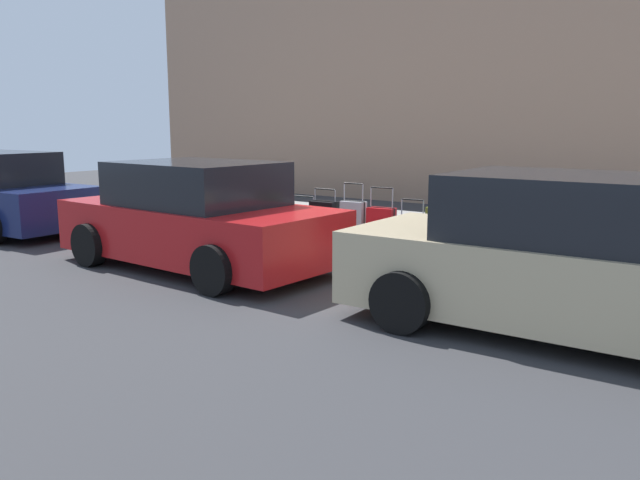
{
  "coord_description": "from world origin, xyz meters",
  "views": [
    {
      "loc": [
        -5.44,
        7.99,
        2.1
      ],
      "look_at": [
        -0.29,
        0.79,
        0.5
      ],
      "focal_mm": 36.3,
      "sensor_mm": 36.0,
      "label": 1
    }
  ],
  "objects_px": {
    "suitcase_silver_7": "(353,225)",
    "bollard_post": "(205,208)",
    "suitcase_teal_2": "(519,250)",
    "suitcase_teal_9": "(303,224)",
    "suitcase_silver_0": "(603,255)",
    "suitcase_navy_5": "(412,236)",
    "parked_car_red_1": "(198,218)",
    "suitcase_olive_4": "(442,233)",
    "suitcase_maroon_10": "(274,220)",
    "fire_hydrant": "(240,211)",
    "suitcase_red_6": "(381,230)",
    "parked_car_beige_0": "(569,261)",
    "suitcase_maroon_3": "(475,246)",
    "suitcase_black_1": "(560,254)",
    "suitcase_black_8": "(325,223)"
  },
  "relations": [
    {
      "from": "suitcase_navy_5",
      "to": "fire_hydrant",
      "type": "bearing_deg",
      "value": 1.32
    },
    {
      "from": "suitcase_silver_7",
      "to": "suitcase_black_8",
      "type": "height_order",
      "value": "suitcase_silver_7"
    },
    {
      "from": "suitcase_black_8",
      "to": "suitcase_maroon_10",
      "type": "distance_m",
      "value": 1.08
    },
    {
      "from": "suitcase_black_1",
      "to": "suitcase_maroon_10",
      "type": "height_order",
      "value": "suitcase_maroon_10"
    },
    {
      "from": "suitcase_teal_2",
      "to": "suitcase_maroon_3",
      "type": "distance_m",
      "value": 0.59
    },
    {
      "from": "suitcase_black_1",
      "to": "suitcase_teal_9",
      "type": "relative_size",
      "value": 0.78
    },
    {
      "from": "suitcase_teal_2",
      "to": "suitcase_olive_4",
      "type": "height_order",
      "value": "suitcase_teal_2"
    },
    {
      "from": "suitcase_teal_2",
      "to": "suitcase_red_6",
      "type": "xyz_separation_m",
      "value": [
        2.14,
        0.05,
        0.08
      ]
    },
    {
      "from": "suitcase_olive_4",
      "to": "parked_car_red_1",
      "type": "relative_size",
      "value": 0.19
    },
    {
      "from": "fire_hydrant",
      "to": "suitcase_silver_7",
      "type": "bearing_deg",
      "value": 179.61
    },
    {
      "from": "suitcase_teal_2",
      "to": "suitcase_teal_9",
      "type": "xyz_separation_m",
      "value": [
        3.7,
        -0.01,
        0.03
      ]
    },
    {
      "from": "suitcase_navy_5",
      "to": "suitcase_silver_7",
      "type": "height_order",
      "value": "suitcase_silver_7"
    },
    {
      "from": "suitcase_silver_7",
      "to": "suitcase_black_1",
      "type": "bearing_deg",
      "value": -178.4
    },
    {
      "from": "suitcase_maroon_10",
      "to": "suitcase_silver_7",
      "type": "bearing_deg",
      "value": -178.34
    },
    {
      "from": "bollard_post",
      "to": "parked_car_red_1",
      "type": "height_order",
      "value": "parked_car_red_1"
    },
    {
      "from": "suitcase_maroon_3",
      "to": "suitcase_teal_2",
      "type": "bearing_deg",
      "value": -167.96
    },
    {
      "from": "suitcase_olive_4",
      "to": "suitcase_red_6",
      "type": "bearing_deg",
      "value": 1.23
    },
    {
      "from": "suitcase_red_6",
      "to": "parked_car_red_1",
      "type": "height_order",
      "value": "parked_car_red_1"
    },
    {
      "from": "suitcase_silver_0",
      "to": "parked_car_red_1",
      "type": "bearing_deg",
      "value": 21.55
    },
    {
      "from": "suitcase_maroon_10",
      "to": "fire_hydrant",
      "type": "xyz_separation_m",
      "value": [
        0.83,
        -0.06,
        0.08
      ]
    },
    {
      "from": "parked_car_red_1",
      "to": "suitcase_teal_2",
      "type": "bearing_deg",
      "value": -153.37
    },
    {
      "from": "suitcase_maroon_10",
      "to": "parked_car_beige_0",
      "type": "xyz_separation_m",
      "value": [
        -5.39,
        1.91,
        0.28
      ]
    },
    {
      "from": "suitcase_olive_4",
      "to": "suitcase_silver_7",
      "type": "height_order",
      "value": "suitcase_silver_7"
    },
    {
      "from": "suitcase_red_6",
      "to": "parked_car_beige_0",
      "type": "bearing_deg",
      "value": 149.0
    },
    {
      "from": "suitcase_silver_7",
      "to": "parked_car_red_1",
      "type": "relative_size",
      "value": 0.24
    },
    {
      "from": "suitcase_teal_9",
      "to": "suitcase_maroon_10",
      "type": "distance_m",
      "value": 0.54
    },
    {
      "from": "suitcase_teal_2",
      "to": "suitcase_silver_7",
      "type": "distance_m",
      "value": 2.63
    },
    {
      "from": "suitcase_silver_0",
      "to": "suitcase_teal_2",
      "type": "height_order",
      "value": "suitcase_teal_2"
    },
    {
      "from": "suitcase_maroon_10",
      "to": "bollard_post",
      "type": "distance_m",
      "value": 1.56
    },
    {
      "from": "suitcase_silver_0",
      "to": "suitcase_teal_2",
      "type": "bearing_deg",
      "value": -0.61
    },
    {
      "from": "suitcase_red_6",
      "to": "suitcase_teal_9",
      "type": "relative_size",
      "value": 1.31
    },
    {
      "from": "suitcase_silver_0",
      "to": "suitcase_navy_5",
      "type": "relative_size",
      "value": 0.81
    },
    {
      "from": "suitcase_silver_0",
      "to": "parked_car_red_1",
      "type": "relative_size",
      "value": 0.16
    },
    {
      "from": "suitcase_maroon_10",
      "to": "bollard_post",
      "type": "xyz_separation_m",
      "value": [
        1.56,
        0.09,
        0.09
      ]
    },
    {
      "from": "suitcase_olive_4",
      "to": "parked_car_beige_0",
      "type": "relative_size",
      "value": 0.18
    },
    {
      "from": "suitcase_maroon_10",
      "to": "bollard_post",
      "type": "relative_size",
      "value": 1.04
    },
    {
      "from": "suitcase_red_6",
      "to": "parked_car_beige_0",
      "type": "relative_size",
      "value": 0.23
    },
    {
      "from": "suitcase_black_8",
      "to": "suitcase_black_1",
      "type": "bearing_deg",
      "value": -177.8
    },
    {
      "from": "suitcase_silver_7",
      "to": "parked_car_beige_0",
      "type": "distance_m",
      "value": 4.28
    },
    {
      "from": "suitcase_teal_9",
      "to": "suitcase_maroon_10",
      "type": "bearing_deg",
      "value": 15.18
    },
    {
      "from": "suitcase_teal_9",
      "to": "parked_car_beige_0",
      "type": "distance_m",
      "value": 5.29
    },
    {
      "from": "suitcase_red_6",
      "to": "parked_car_beige_0",
      "type": "xyz_separation_m",
      "value": [
        -3.31,
        1.99,
        0.27
      ]
    },
    {
      "from": "suitcase_black_1",
      "to": "suitcase_silver_7",
      "type": "relative_size",
      "value": 0.57
    },
    {
      "from": "suitcase_silver_7",
      "to": "bollard_post",
      "type": "xyz_separation_m",
      "value": [
        3.15,
        0.13,
        0.04
      ]
    },
    {
      "from": "suitcase_teal_2",
      "to": "suitcase_olive_4",
      "type": "bearing_deg",
      "value": 1.64
    },
    {
      "from": "suitcase_red_6",
      "to": "parked_car_beige_0",
      "type": "distance_m",
      "value": 3.87
    },
    {
      "from": "fire_hydrant",
      "to": "parked_car_beige_0",
      "type": "relative_size",
      "value": 0.17
    },
    {
      "from": "suitcase_olive_4",
      "to": "parked_car_red_1",
      "type": "distance_m",
      "value": 3.57
    },
    {
      "from": "suitcase_silver_0",
      "to": "suitcase_maroon_10",
      "type": "distance_m",
      "value": 5.29
    },
    {
      "from": "suitcase_maroon_3",
      "to": "parked_car_beige_0",
      "type": "xyz_separation_m",
      "value": [
        -1.75,
        1.92,
        0.34
      ]
    }
  ]
}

